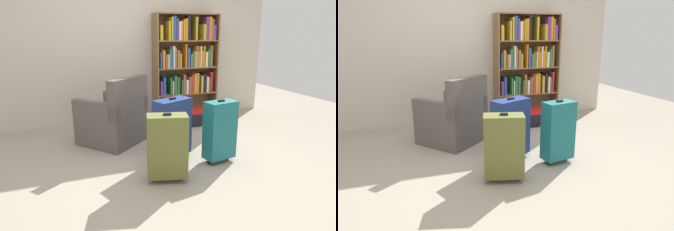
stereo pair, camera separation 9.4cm
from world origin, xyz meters
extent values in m
plane|color=#9E9384|center=(0.00, 0.00, 0.00)|extent=(8.81, 8.81, 0.00)
cube|color=beige|center=(0.00, 1.94, 1.30)|extent=(5.03, 0.10, 2.60)
cube|color=brown|center=(0.43, 1.72, 0.86)|extent=(0.02, 0.30, 1.73)
cube|color=brown|center=(1.48, 1.72, 0.86)|extent=(0.02, 0.30, 1.73)
cube|color=brown|center=(0.95, 1.86, 0.86)|extent=(1.07, 0.02, 1.73)
cube|color=brown|center=(0.95, 1.72, 0.01)|extent=(1.03, 0.28, 0.02)
cube|color=brown|center=(0.95, 1.72, 0.44)|extent=(1.03, 0.28, 0.02)
cube|color=brown|center=(0.95, 1.72, 0.87)|extent=(1.03, 0.28, 0.02)
cube|color=brown|center=(0.95, 1.72, 1.31)|extent=(1.03, 0.28, 0.02)
cube|color=brown|center=(0.95, 1.72, 1.72)|extent=(1.03, 0.28, 0.02)
cube|color=#66337F|center=(0.49, 1.67, 0.57)|extent=(0.04, 0.18, 0.23)
cube|color=#264C99|center=(0.54, 1.70, 0.60)|extent=(0.04, 0.23, 0.29)
cube|color=#2D7238|center=(0.65, 1.71, 0.59)|extent=(0.02, 0.24, 0.28)
cube|color=silver|center=(0.69, 1.68, 0.57)|extent=(0.02, 0.19, 0.23)
cube|color=#2D7238|center=(0.73, 1.67, 0.60)|extent=(0.04, 0.18, 0.30)
cube|color=#2D7238|center=(0.77, 1.70, 0.60)|extent=(0.03, 0.23, 0.29)
cube|color=black|center=(0.81, 1.70, 0.60)|extent=(0.02, 0.24, 0.29)
cube|color=#2D7238|center=(0.85, 1.68, 0.57)|extent=(0.03, 0.19, 0.23)
cube|color=brown|center=(0.88, 1.67, 0.61)|extent=(0.04, 0.18, 0.32)
cube|color=silver|center=(0.94, 1.68, 0.57)|extent=(0.04, 0.18, 0.23)
cube|color=brown|center=(0.99, 1.70, 0.59)|extent=(0.04, 0.22, 0.27)
cube|color=#B22D2D|center=(1.03, 1.69, 0.60)|extent=(0.04, 0.20, 0.30)
cube|color=gold|center=(1.08, 1.67, 0.61)|extent=(0.04, 0.18, 0.32)
cube|color=orange|center=(1.13, 1.68, 0.62)|extent=(0.04, 0.18, 0.33)
cube|color=black|center=(1.17, 1.70, 0.61)|extent=(0.02, 0.24, 0.32)
cube|color=gold|center=(1.20, 1.71, 0.60)|extent=(0.04, 0.25, 0.29)
cube|color=black|center=(1.26, 1.70, 0.61)|extent=(0.04, 0.23, 0.32)
cube|color=silver|center=(1.31, 1.69, 0.59)|extent=(0.04, 0.22, 0.27)
cube|color=brown|center=(1.35, 1.67, 0.57)|extent=(0.02, 0.16, 0.24)
cube|color=#B22D2D|center=(1.38, 1.69, 0.62)|extent=(0.03, 0.22, 0.34)
cube|color=#264C99|center=(0.48, 1.70, 1.01)|extent=(0.02, 0.23, 0.25)
cube|color=orange|center=(0.52, 1.68, 1.03)|extent=(0.04, 0.19, 0.28)
cube|color=brown|center=(0.57, 1.70, 0.99)|extent=(0.03, 0.23, 0.22)
cube|color=silver|center=(0.61, 1.70, 0.99)|extent=(0.02, 0.23, 0.22)
cube|color=#2D7238|center=(0.64, 1.68, 1.03)|extent=(0.03, 0.19, 0.29)
cube|color=#264C99|center=(0.67, 1.71, 1.01)|extent=(0.02, 0.24, 0.25)
cube|color=silver|center=(0.70, 1.68, 1.06)|extent=(0.03, 0.19, 0.35)
cube|color=brown|center=(0.72, 1.69, 1.04)|extent=(0.03, 0.21, 0.32)
cube|color=brown|center=(0.77, 1.68, 1.03)|extent=(0.04, 0.18, 0.28)
cube|color=gold|center=(0.81, 1.69, 1.00)|extent=(0.03, 0.20, 0.23)
cube|color=orange|center=(0.91, 1.69, 1.07)|extent=(0.02, 0.21, 0.37)
cube|color=#264C99|center=(0.95, 1.69, 1.04)|extent=(0.04, 0.21, 0.31)
cube|color=brown|center=(1.00, 1.69, 0.99)|extent=(0.03, 0.21, 0.22)
cube|color=#2D7238|center=(1.04, 1.67, 1.01)|extent=(0.03, 0.18, 0.24)
cube|color=silver|center=(1.08, 1.69, 1.01)|extent=(0.02, 0.22, 0.25)
cube|color=orange|center=(1.10, 1.71, 1.05)|extent=(0.02, 0.25, 0.34)
cube|color=orange|center=(1.13, 1.67, 1.01)|extent=(0.03, 0.17, 0.25)
cube|color=silver|center=(1.17, 1.67, 1.05)|extent=(0.02, 0.18, 0.33)
cube|color=orange|center=(1.20, 1.68, 1.02)|extent=(0.04, 0.19, 0.26)
cube|color=gold|center=(1.23, 1.67, 1.05)|extent=(0.02, 0.17, 0.34)
cube|color=silver|center=(1.28, 1.67, 1.01)|extent=(0.04, 0.18, 0.24)
cube|color=#2D7238|center=(1.33, 1.70, 1.03)|extent=(0.03, 0.23, 0.29)
cube|color=brown|center=(1.37, 1.67, 1.06)|extent=(0.03, 0.17, 0.34)
cube|color=gold|center=(0.49, 1.70, 1.43)|extent=(0.04, 0.24, 0.23)
cube|color=gold|center=(0.62, 1.71, 1.46)|extent=(0.03, 0.24, 0.29)
cube|color=gold|center=(0.66, 1.69, 1.49)|extent=(0.03, 0.22, 0.35)
cube|color=#264C99|center=(0.71, 1.69, 1.50)|extent=(0.04, 0.21, 0.36)
cube|color=#66337F|center=(0.75, 1.70, 1.48)|extent=(0.03, 0.22, 0.33)
cube|color=silver|center=(0.79, 1.68, 1.46)|extent=(0.03, 0.19, 0.29)
cube|color=orange|center=(0.83, 1.69, 1.46)|extent=(0.03, 0.21, 0.29)
cube|color=gold|center=(0.87, 1.71, 1.47)|extent=(0.02, 0.25, 0.31)
cube|color=orange|center=(0.90, 1.71, 1.48)|extent=(0.04, 0.25, 0.33)
cube|color=black|center=(0.95, 1.67, 1.50)|extent=(0.04, 0.18, 0.37)
cube|color=gold|center=(1.08, 1.70, 1.49)|extent=(0.03, 0.23, 0.35)
cube|color=gold|center=(1.23, 1.69, 1.44)|extent=(0.04, 0.20, 0.25)
cube|color=#66337F|center=(1.27, 1.70, 1.50)|extent=(0.04, 0.23, 0.36)
cube|color=orange|center=(1.32, 1.67, 1.50)|extent=(0.04, 0.17, 0.36)
cube|color=brown|center=(1.37, 1.68, 1.48)|extent=(0.03, 0.20, 0.33)
cube|color=#66337F|center=(1.41, 1.70, 1.44)|extent=(0.04, 0.24, 0.24)
cube|color=#59514C|center=(-0.43, 1.00, 0.20)|extent=(0.99, 0.99, 0.40)
cube|color=gray|center=(-0.43, 1.00, 0.44)|extent=(0.76, 0.77, 0.08)
cube|color=#59514C|center=(-0.24, 0.78, 0.65)|extent=(0.61, 0.55, 0.50)
cube|color=#59514C|center=(-0.21, 1.19, 0.51)|extent=(0.53, 0.60, 0.22)
cube|color=#59514C|center=(-0.66, 0.80, 0.51)|extent=(0.53, 0.60, 0.22)
cylinder|color=red|center=(0.03, 1.09, 0.05)|extent=(0.08, 0.08, 0.10)
torus|color=red|center=(0.08, 1.09, 0.05)|extent=(0.06, 0.01, 0.06)
cube|color=black|center=(0.97, 1.32, 0.11)|extent=(0.43, 0.27, 0.22)
cube|color=red|center=(0.97, 1.32, 0.23)|extent=(0.44, 0.28, 0.05)
cube|color=brown|center=(-0.12, -0.28, 0.37)|extent=(0.43, 0.30, 0.63)
cube|color=black|center=(-0.12, -0.28, 0.69)|extent=(0.08, 0.06, 0.02)
cylinder|color=black|center=(-0.25, -0.25, 0.03)|extent=(0.06, 0.06, 0.05)
cylinder|color=black|center=(0.02, -0.32, 0.03)|extent=(0.06, 0.06, 0.05)
cube|color=navy|center=(0.13, 0.20, 0.38)|extent=(0.49, 0.36, 0.66)
cube|color=black|center=(0.13, 0.20, 0.72)|extent=(0.08, 0.07, 0.02)
cylinder|color=black|center=(-0.01, 0.14, 0.03)|extent=(0.07, 0.07, 0.05)
cylinder|color=black|center=(0.27, 0.26, 0.03)|extent=(0.07, 0.07, 0.05)
cube|color=#19666B|center=(0.60, -0.06, 0.38)|extent=(0.38, 0.25, 0.66)
cube|color=black|center=(0.60, -0.06, 0.72)|extent=(0.07, 0.05, 0.02)
cylinder|color=black|center=(0.48, -0.09, 0.03)|extent=(0.06, 0.06, 0.05)
cylinder|color=black|center=(0.72, -0.04, 0.03)|extent=(0.06, 0.06, 0.05)
camera|label=1|loc=(-1.05, -2.80, 1.43)|focal=31.51mm
camera|label=2|loc=(-0.96, -2.83, 1.43)|focal=31.51mm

